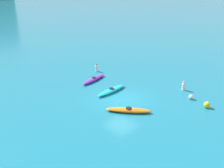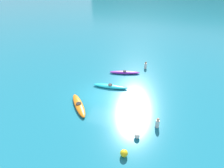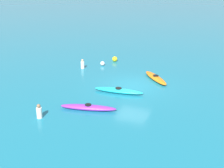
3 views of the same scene
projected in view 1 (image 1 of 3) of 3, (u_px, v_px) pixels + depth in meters
name	position (u px, v px, depth m)	size (l,w,h in m)	color
ground_plane	(121.00, 100.00, 22.73)	(600.00, 600.00, 0.00)	#19728C
kayak_cyan	(112.00, 90.00, 24.22)	(3.64, 0.96, 0.37)	#19B7C6
kayak_purple	(94.00, 79.00, 26.95)	(3.60, 1.39, 0.37)	purple
kayak_orange	(129.00, 110.00, 20.54)	(2.76, 3.19, 0.37)	orange
buoy_yellow	(207.00, 105.00, 21.22)	(0.51, 0.51, 0.51)	yellow
buoy_white	(191.00, 97.00, 22.76)	(0.41, 0.41, 0.41)	white
person_near_shore	(184.00, 86.00, 24.58)	(0.43, 0.43, 0.88)	silver
person_by_kayaks	(97.00, 68.00, 29.63)	(0.44, 0.44, 0.88)	silver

